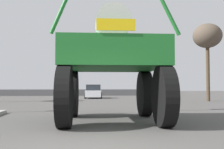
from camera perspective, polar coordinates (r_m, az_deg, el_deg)
The scene contains 6 objects.
ground_plane at distance 23.58m, azimuth -6.02°, elevation -5.62°, with size 120.00×120.00×0.00m, color #4C4947.
oversize_sprayer at distance 10.33m, azimuth -0.10°, elevation 2.47°, with size 4.09×5.47×4.53m.
sedan_ahead at distance 31.24m, azimuth -3.80°, elevation -3.56°, with size 2.14×4.23×1.52m.
traffic_signal_near_right at distance 14.89m, azimuth 8.86°, elevation 2.35°, with size 0.24×0.54×3.47m.
bare_tree_right at distance 26.51m, azimuth 18.97°, elevation 7.28°, with size 2.57×2.57×6.94m.
roadside_barrier at distance 40.16m, azimuth -6.34°, elevation -3.70°, with size 28.71×0.24×0.90m, color #59595B.
Camera 1 is at (-0.32, -5.54, 1.27)m, focal length 44.57 mm.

